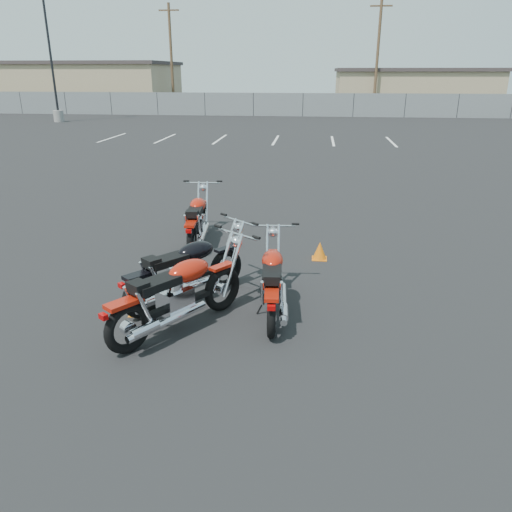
# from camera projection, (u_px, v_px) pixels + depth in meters

# --- Properties ---
(ground) EXTENTS (120.00, 120.00, 0.00)m
(ground) POSITION_uv_depth(u_px,v_px,m) (239.00, 309.00, 7.66)
(ground) COLOR black
(ground) RESTS_ON ground
(motorcycle_front_red) EXTENTS (0.88, 2.28, 1.12)m
(motorcycle_front_red) POSITION_uv_depth(u_px,v_px,m) (197.00, 220.00, 10.43)
(motorcycle_front_red) COLOR black
(motorcycle_front_red) RESTS_ON ground
(motorcycle_second_black) EXTENTS (1.84, 2.08, 1.15)m
(motorcycle_second_black) POSITION_uv_depth(u_px,v_px,m) (186.00, 271.00, 7.72)
(motorcycle_second_black) COLOR black
(motorcycle_second_black) RESTS_ON ground
(motorcycle_third_red) EXTENTS (1.82, 2.23, 1.19)m
(motorcycle_third_red) POSITION_uv_depth(u_px,v_px,m) (178.00, 294.00, 6.86)
(motorcycle_third_red) COLOR black
(motorcycle_third_red) RESTS_ON ground
(motorcycle_rear_red) EXTENTS (0.86, 2.23, 1.09)m
(motorcycle_rear_red) POSITION_uv_depth(u_px,v_px,m) (273.00, 281.00, 7.40)
(motorcycle_rear_red) COLOR black
(motorcycle_rear_red) RESTS_ON ground
(training_cone_near) EXTENTS (0.29, 0.29, 0.34)m
(training_cone_near) POSITION_uv_depth(u_px,v_px,m) (320.00, 251.00, 9.63)
(training_cone_near) COLOR orange
(training_cone_near) RESTS_ON ground
(training_cone_extra) EXTENTS (0.24, 0.24, 0.28)m
(training_cone_extra) POSITION_uv_depth(u_px,v_px,m) (137.00, 306.00, 7.43)
(training_cone_extra) COLOR orange
(training_cone_extra) RESTS_ON ground
(light_pole_west) EXTENTS (0.80, 0.70, 10.28)m
(light_pole_west) POSITION_uv_depth(u_px,v_px,m) (54.00, 83.00, 35.00)
(light_pole_west) COLOR gray
(light_pole_west) RESTS_ON ground
(chainlink_fence) EXTENTS (80.06, 0.06, 1.80)m
(chainlink_fence) POSITION_uv_depth(u_px,v_px,m) (303.00, 105.00, 39.94)
(chainlink_fence) COLOR slate
(chainlink_fence) RESTS_ON ground
(tan_building_west) EXTENTS (18.40, 10.40, 4.30)m
(tan_building_west) POSITION_uv_depth(u_px,v_px,m) (78.00, 85.00, 48.39)
(tan_building_west) COLOR tan
(tan_building_west) RESTS_ON ground
(tan_building_east) EXTENTS (14.40, 9.40, 3.70)m
(tan_building_east) POSITION_uv_depth(u_px,v_px,m) (412.00, 89.00, 46.91)
(tan_building_east) COLOR tan
(tan_building_east) RESTS_ON ground
(utility_pole_b) EXTENTS (1.80, 0.24, 9.00)m
(utility_pole_b) POSITION_uv_depth(u_px,v_px,m) (171.00, 56.00, 44.57)
(utility_pole_b) COLOR #4E3824
(utility_pole_b) RESTS_ON ground
(utility_pole_c) EXTENTS (1.80, 0.24, 9.00)m
(utility_pole_c) POSITION_uv_depth(u_px,v_px,m) (378.00, 55.00, 41.70)
(utility_pole_c) COLOR #4E3824
(utility_pole_c) RESTS_ON ground
(parking_line_stripes) EXTENTS (15.12, 4.00, 0.01)m
(parking_line_stripes) POSITION_uv_depth(u_px,v_px,m) (248.00, 140.00, 26.55)
(parking_line_stripes) COLOR silver
(parking_line_stripes) RESTS_ON ground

